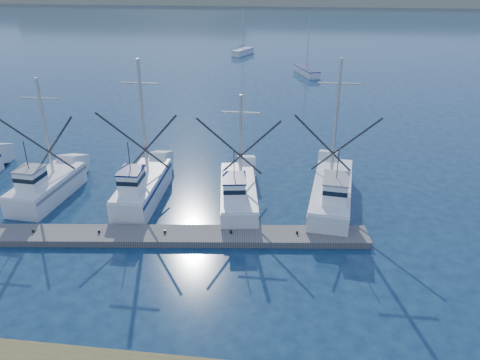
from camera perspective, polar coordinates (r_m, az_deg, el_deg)
name	(u,v)px	position (r m, az deg, el deg)	size (l,w,h in m)	color
ground	(231,307)	(23.64, -1.10, -15.18)	(500.00, 500.00, 0.00)	#0C2038
floating_dock	(116,236)	(29.59, -14.88, -6.57)	(30.63, 2.04, 0.41)	#67625C
trawler_fleet	(156,189)	(33.08, -10.23, -1.07)	(30.08, 9.55, 9.79)	silver
sailboat_near	(307,71)	(73.47, 8.13, 12.99)	(4.00, 6.92, 8.10)	silver
sailboat_far	(243,52)	(89.79, 0.35, 15.35)	(3.66, 5.75, 8.10)	silver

